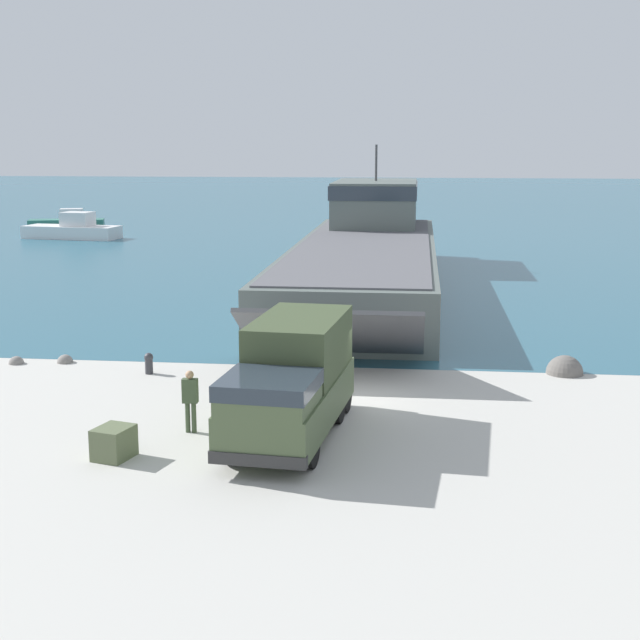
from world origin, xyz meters
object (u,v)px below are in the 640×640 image
object	(u,v)px
military_truck	(292,380)
soldier_on_ramp	(190,396)
cargo_crate	(114,443)
moored_boat_a	(67,222)
mooring_bollard	(149,362)
moored_boat_b	(73,230)
landing_craft	(367,250)

from	to	relation	value
military_truck	soldier_on_ramp	distance (m)	2.97
cargo_crate	moored_boat_a	bearing A→B (deg)	112.98
soldier_on_ramp	mooring_bollard	xyz separation A→B (m)	(-3.17, 6.27, -0.65)
cargo_crate	mooring_bollard	bearing A→B (deg)	101.17
moored_boat_b	cargo_crate	xyz separation A→B (m)	(21.91, -52.42, -0.34)
moored_boat_b	cargo_crate	distance (m)	56.82
moored_boat_a	moored_boat_b	xyz separation A→B (m)	(3.80, -8.20, 0.12)
moored_boat_a	mooring_bollard	xyz separation A→B (m)	(24.01, -52.04, -0.23)
military_truck	cargo_crate	distance (m)	5.12
landing_craft	military_truck	size ratio (longest dim) A/B	5.04
mooring_bollard	moored_boat_a	bearing A→B (deg)	114.77
landing_craft	moored_boat_a	xyz separation A→B (m)	(-30.56, 30.42, -1.36)
moored_boat_a	mooring_bollard	bearing A→B (deg)	-170.83
landing_craft	moored_boat_a	size ratio (longest dim) A/B	5.04
moored_boat_a	moored_boat_b	world-z (taller)	moored_boat_b
landing_craft	cargo_crate	size ratio (longest dim) A/B	35.89
military_truck	cargo_crate	bearing A→B (deg)	-56.61
soldier_on_ramp	moored_boat_a	world-z (taller)	moored_boat_a
moored_boat_b	soldier_on_ramp	bearing A→B (deg)	-147.35
military_truck	moored_boat_a	size ratio (longest dim) A/B	1.00
moored_boat_a	military_truck	bearing A→B (deg)	-168.28
soldier_on_ramp	moored_boat_a	bearing A→B (deg)	22.48
military_truck	mooring_bollard	distance (m)	8.80
military_truck	moored_boat_a	distance (m)	65.60
landing_craft	mooring_bollard	distance (m)	22.65
landing_craft	moored_boat_b	distance (m)	34.80
mooring_bollard	military_truck	bearing A→B (deg)	-45.74
moored_boat_b	mooring_bollard	xyz separation A→B (m)	(20.21, -43.84, -0.34)
mooring_bollard	cargo_crate	xyz separation A→B (m)	(1.69, -8.58, 0.01)
moored_boat_a	cargo_crate	bearing A→B (deg)	-172.62
landing_craft	cargo_crate	bearing A→B (deg)	-99.05
landing_craft	soldier_on_ramp	bearing A→B (deg)	-96.84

